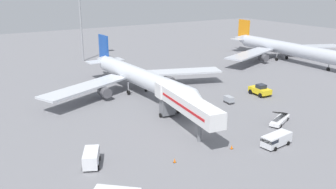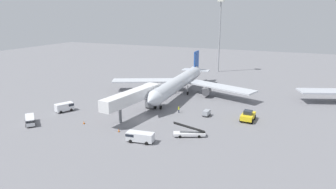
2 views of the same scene
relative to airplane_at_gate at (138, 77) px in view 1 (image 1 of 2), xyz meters
The scene contains 12 objects.
ground_plane 25.11m from the airplane_at_gate, 91.57° to the right, with size 300.00×300.00×0.00m, color slate.
airplane_at_gate is the anchor object (origin of this frame).
jet_bridge 23.43m from the airplane_at_gate, 97.18° to the right, with size 5.65×20.53×6.65m.
pushback_tug 28.34m from the airplane_at_gate, 33.78° to the right, with size 3.20×5.20×2.59m.
belt_loader_truck 33.45m from the airplane_at_gate, 65.38° to the right, with size 6.72×4.31×3.16m.
service_van_far_right 37.32m from the airplane_at_gate, 81.22° to the right, with size 5.68×2.85×1.99m.
service_van_outer_left 34.95m from the airplane_at_gate, 128.14° to the right, with size 3.78×4.93×2.19m.
baggage_cart_mid_center 21.46m from the airplane_at_gate, 50.61° to the right, with size 1.52×2.42×1.49m.
ground_crew_worker_foreground 18.04m from the airplane_at_gate, 69.72° to the right, with size 0.37×0.37×1.75m.
safety_cone_alpha 34.14m from the airplane_at_gate, 91.62° to the right, with size 0.45×0.45×0.68m.
safety_cone_bravo 34.99m from the airplane_at_gate, 108.42° to the right, with size 0.44×0.44×0.68m.
airplane_background 58.77m from the airplane_at_gate, ahead, with size 50.11×52.14×11.61m.
Camera 1 is at (-35.88, -48.07, 25.09)m, focal length 38.81 mm.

